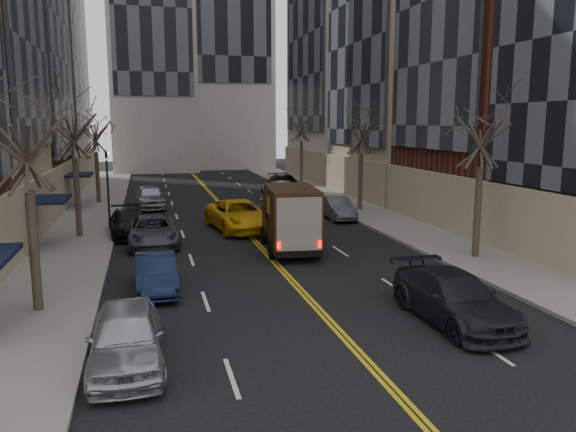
% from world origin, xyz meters
% --- Properties ---
extents(ground, '(160.00, 160.00, 0.00)m').
position_xyz_m(ground, '(0.00, 0.00, 0.00)').
color(ground, black).
rests_on(ground, ground).
extents(sidewalk_left, '(4.00, 66.00, 0.15)m').
position_xyz_m(sidewalk_left, '(-9.00, 27.00, 0.07)').
color(sidewalk_left, slate).
rests_on(sidewalk_left, ground).
extents(sidewalk_right, '(4.00, 66.00, 0.15)m').
position_xyz_m(sidewalk_right, '(9.00, 27.00, 0.07)').
color(sidewalk_right, slate).
rests_on(sidewalk_right, ground).
extents(streetwall_right, '(12.26, 49.00, 34.00)m').
position_xyz_m(streetwall_right, '(16.38, 32.20, 15.09)').
color(streetwall_right, '#4C301E').
rests_on(streetwall_right, ground).
extents(tree_lf_near, '(3.20, 3.20, 8.41)m').
position_xyz_m(tree_lf_near, '(-8.80, 8.00, 6.24)').
color(tree_lf_near, '#382D23').
rests_on(tree_lf_near, sidewalk_left).
extents(tree_lf_mid, '(3.20, 3.20, 8.91)m').
position_xyz_m(tree_lf_mid, '(-8.80, 20.00, 6.60)').
color(tree_lf_mid, '#382D23').
rests_on(tree_lf_mid, sidewalk_left).
extents(tree_lf_far, '(3.20, 3.20, 8.12)m').
position_xyz_m(tree_lf_far, '(-8.80, 33.00, 6.02)').
color(tree_lf_far, '#382D23').
rests_on(tree_lf_far, sidewalk_left).
extents(tree_rt_near, '(3.20, 3.20, 8.71)m').
position_xyz_m(tree_rt_near, '(8.80, 11.00, 6.45)').
color(tree_rt_near, '#382D23').
rests_on(tree_rt_near, sidewalk_right).
extents(tree_rt_mid, '(3.20, 3.20, 8.32)m').
position_xyz_m(tree_rt_mid, '(8.80, 25.00, 6.17)').
color(tree_rt_mid, '#382D23').
rests_on(tree_rt_mid, sidewalk_right).
extents(tree_rt_far, '(3.20, 3.20, 9.11)m').
position_xyz_m(tree_rt_far, '(8.80, 40.00, 6.74)').
color(tree_rt_far, '#382D23').
rests_on(tree_rt_far, sidewalk_right).
extents(traffic_signal, '(0.29, 0.26, 4.70)m').
position_xyz_m(traffic_signal, '(-7.39, 22.00, 2.82)').
color(traffic_signal, black).
rests_on(traffic_signal, sidewalk_left).
extents(ups_truck, '(2.76, 5.85, 3.10)m').
position_xyz_m(ups_truck, '(1.20, 14.65, 1.56)').
color(ups_truck, black).
rests_on(ups_truck, ground).
extents(observer_sedan, '(2.26, 5.30, 1.52)m').
position_xyz_m(observer_sedan, '(3.68, 4.15, 0.76)').
color(observer_sedan, black).
rests_on(observer_sedan, ground).
extents(taxi, '(3.54, 6.36, 1.68)m').
position_xyz_m(taxi, '(-0.30, 20.37, 0.84)').
color(taxi, '#E5AA09').
rests_on(taxi, ground).
extents(pedestrian, '(0.66, 0.82, 1.94)m').
position_xyz_m(pedestrian, '(0.24, 14.80, 0.97)').
color(pedestrian, black).
rests_on(pedestrian, ground).
extents(parked_lf_a, '(1.88, 4.54, 1.54)m').
position_xyz_m(parked_lf_a, '(-5.94, 3.28, 0.77)').
color(parked_lf_a, '#AAAEB2').
rests_on(parked_lf_a, ground).
extents(parked_lf_b, '(1.49, 4.08, 1.34)m').
position_xyz_m(parked_lf_b, '(-5.10, 9.57, 0.67)').
color(parked_lf_b, '#101834').
rests_on(parked_lf_b, ground).
extents(parked_lf_c, '(2.59, 5.29, 1.45)m').
position_xyz_m(parked_lf_c, '(-5.11, 17.44, 0.72)').
color(parked_lf_c, '#44464B').
rests_on(parked_lf_c, ground).
extents(parked_lf_d, '(2.41, 5.06, 1.42)m').
position_xyz_m(parked_lf_d, '(-6.30, 20.28, 0.71)').
color(parked_lf_d, black).
rests_on(parked_lf_d, ground).
extents(parked_lf_e, '(2.20, 4.95, 1.65)m').
position_xyz_m(parked_lf_e, '(-5.10, 29.94, 0.83)').
color(parked_lf_e, '#999BA0').
rests_on(parked_lf_e, ground).
extents(parked_rt_a, '(1.58, 4.19, 1.37)m').
position_xyz_m(parked_rt_a, '(6.30, 22.51, 0.68)').
color(parked_rt_a, '#484A50').
rests_on(parked_rt_a, ground).
extents(parked_rt_b, '(2.82, 5.40, 1.45)m').
position_xyz_m(parked_rt_b, '(5.10, 31.86, 0.73)').
color(parked_rt_b, '#B6B9BE').
rests_on(parked_rt_b, ground).
extents(parked_rt_c, '(2.26, 5.33, 1.53)m').
position_xyz_m(parked_rt_c, '(6.30, 36.33, 0.77)').
color(parked_rt_c, black).
rests_on(parked_rt_c, ground).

